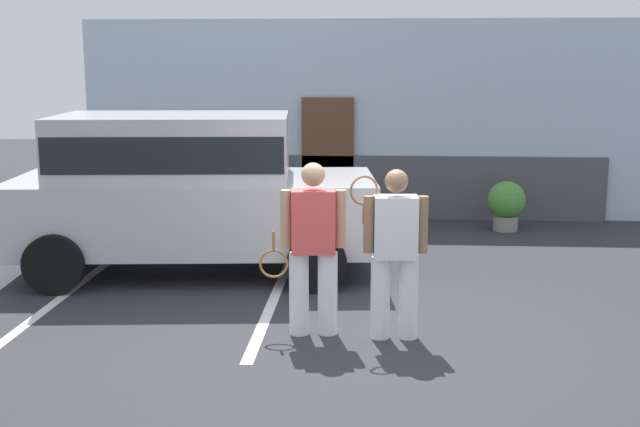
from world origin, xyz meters
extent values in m
plane|color=#2D2D33|center=(0.00, 0.00, 0.00)|extent=(40.00, 40.00, 0.00)
cube|color=silver|center=(-3.48, 1.50, 0.00)|extent=(0.12, 4.40, 0.01)
cube|color=silver|center=(-1.00, 1.50, 0.00)|extent=(0.12, 4.40, 0.01)
cube|color=silver|center=(0.00, 6.53, 1.71)|extent=(9.82, 0.30, 3.42)
cube|color=#4C4C51|center=(0.00, 6.33, 0.55)|extent=(8.25, 0.10, 1.10)
cube|color=brown|center=(-0.65, 6.31, 1.05)|extent=(0.90, 0.06, 2.10)
cube|color=#B7B7BC|center=(-2.15, 2.52, 0.80)|extent=(4.76, 2.32, 0.90)
cube|color=#B7B7BC|center=(-2.40, 2.50, 1.65)|extent=(3.05, 2.02, 0.80)
cube|color=black|center=(-2.40, 2.50, 1.63)|extent=(2.99, 2.03, 0.44)
cylinder|color=black|center=(-0.70, 3.61, 0.36)|extent=(0.74, 0.33, 0.72)
cylinder|color=black|center=(-0.52, 1.72, 0.36)|extent=(0.74, 0.33, 0.72)
cylinder|color=black|center=(-3.79, 3.33, 0.36)|extent=(0.74, 0.33, 0.72)
cylinder|color=black|center=(-3.61, 1.44, 0.36)|extent=(0.74, 0.33, 0.72)
cylinder|color=white|center=(-0.31, 0.21, 0.42)|extent=(0.20, 0.20, 0.85)
cylinder|color=white|center=(-0.59, 0.19, 0.42)|extent=(0.20, 0.20, 0.85)
cube|color=#E04C4C|center=(-0.45, 0.20, 1.16)|extent=(0.45, 0.31, 0.63)
sphere|color=tan|center=(-0.45, 0.20, 1.63)|extent=(0.23, 0.23, 0.23)
cylinder|color=tan|center=(-0.18, 0.22, 1.19)|extent=(0.11, 0.11, 0.58)
cylinder|color=tan|center=(-0.72, 0.17, 1.19)|extent=(0.11, 0.11, 0.58)
torus|color=olive|center=(-0.85, 0.21, 0.72)|extent=(0.37, 0.06, 0.37)
cylinder|color=olive|center=(-0.85, 0.21, 0.95)|extent=(0.03, 0.03, 0.20)
cylinder|color=white|center=(0.50, 0.14, 0.41)|extent=(0.19, 0.19, 0.82)
cylinder|color=white|center=(0.22, 0.12, 0.41)|extent=(0.19, 0.19, 0.82)
cube|color=silver|center=(0.36, 0.13, 1.13)|extent=(0.43, 0.29, 0.61)
sphere|color=#8C6647|center=(0.36, 0.13, 1.58)|extent=(0.23, 0.23, 0.23)
cylinder|color=#8C6647|center=(0.62, 0.15, 1.15)|extent=(0.10, 0.10, 0.56)
cylinder|color=#8C6647|center=(0.10, 0.12, 1.15)|extent=(0.10, 0.10, 0.56)
torus|color=olive|center=(0.05, 0.16, 1.48)|extent=(0.28, 0.13, 0.29)
cylinder|color=olive|center=(0.05, 0.16, 1.25)|extent=(0.03, 0.03, 0.20)
cylinder|color=gray|center=(2.30, 5.44, 0.12)|extent=(0.39, 0.39, 0.24)
sphere|color=#4C8C38|center=(2.30, 5.44, 0.50)|extent=(0.61, 0.61, 0.61)
camera|label=1|loc=(0.13, -7.59, 2.73)|focal=45.30mm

